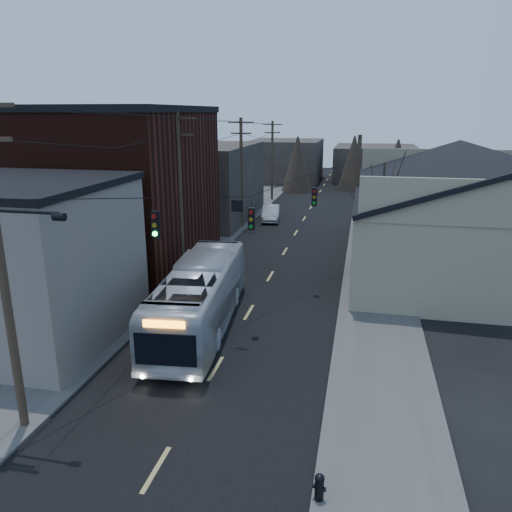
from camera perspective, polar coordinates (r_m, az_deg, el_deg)
The scene contains 14 objects.
road_surface at distance 40.81m, azimuth 4.20°, elevation 2.02°, with size 9.00×110.00×0.02m, color black.
sidewalk_left at distance 42.14m, azimuth -4.59°, elevation 2.53°, with size 4.00×110.00×0.12m, color #474744.
sidewalk_right at distance 40.46m, azimuth 13.35°, elevation 1.57°, with size 4.00×110.00×0.12m, color #474744.
building_clapboard at distance 24.06m, azimuth -25.12°, elevation -0.91°, with size 8.00×8.00×7.00m, color slate.
building_brick at distance 33.37m, azimuth -15.57°, elevation 7.06°, with size 10.00×12.00×10.00m, color black.
building_left_far at distance 48.03m, azimuth -6.10°, elevation 8.34°, with size 9.00×14.00×7.00m, color #2D2924.
warehouse at distance 35.80m, azimuth 24.19°, elevation 3.05°, with size 16.16×20.60×7.73m.
building_far_left at distance 75.40m, azimuth 3.44°, elevation 10.82°, with size 10.00×12.00×6.00m, color #2D2924.
building_far_right at distance 79.59m, azimuth 13.45°, elevation 10.33°, with size 12.00×14.00×5.00m, color #2D2924.
bare_tree at distance 29.92m, azimuth 14.04°, elevation 3.44°, with size 0.40×0.40×7.20m, color black.
utility_lines at distance 34.78m, azimuth -2.14°, elevation 7.90°, with size 11.24×45.28×10.50m.
bus at distance 23.65m, azimuth -6.44°, elevation -4.61°, with size 2.67×11.40×3.18m, color silver.
parked_car at distance 47.38m, azimuth 1.71°, elevation 4.92°, with size 1.54×4.43×1.46m, color #AFB2B7.
fire_hydrant at distance 14.42m, azimuth 7.25°, elevation -24.61°, with size 0.38×0.27×0.78m.
Camera 1 is at (5.35, -9.22, 9.91)m, focal length 35.00 mm.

